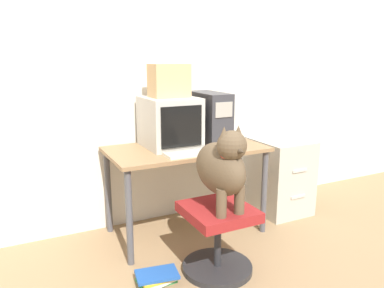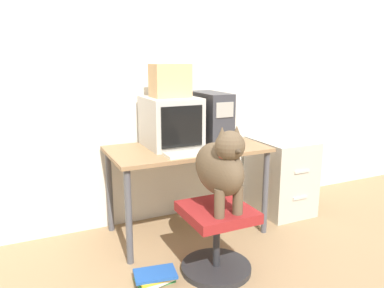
% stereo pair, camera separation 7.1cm
% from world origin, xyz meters
% --- Properties ---
extents(ground_plane, '(12.00, 12.00, 0.00)m').
position_xyz_m(ground_plane, '(0.00, 0.00, 0.00)').
color(ground_plane, '#937551').
extents(wall_back, '(8.00, 0.05, 2.60)m').
position_xyz_m(wall_back, '(0.00, 0.76, 1.30)').
color(wall_back, silver).
rests_on(wall_back, ground_plane).
extents(desk, '(1.29, 0.70, 0.76)m').
position_xyz_m(desk, '(0.00, 0.35, 0.66)').
color(desk, olive).
rests_on(desk, ground_plane).
extents(crt_monitor, '(0.42, 0.48, 0.41)m').
position_xyz_m(crt_monitor, '(-0.10, 0.44, 0.96)').
color(crt_monitor, '#B7B2A8').
rests_on(crt_monitor, desk).
extents(pc_tower, '(0.21, 0.47, 0.44)m').
position_xyz_m(pc_tower, '(0.26, 0.42, 0.98)').
color(pc_tower, '#333338').
rests_on(pc_tower, desk).
extents(keyboard, '(0.40, 0.16, 0.03)m').
position_xyz_m(keyboard, '(-0.08, 0.11, 0.77)').
color(keyboard, beige).
rests_on(keyboard, desk).
extents(computer_mouse, '(0.07, 0.04, 0.03)m').
position_xyz_m(computer_mouse, '(0.18, 0.09, 0.77)').
color(computer_mouse, silver).
rests_on(computer_mouse, desk).
extents(office_chair, '(0.50, 0.50, 0.48)m').
position_xyz_m(office_chair, '(-0.07, -0.31, 0.27)').
color(office_chair, '#262628').
rests_on(office_chair, ground_plane).
extents(dog, '(0.25, 0.52, 0.59)m').
position_xyz_m(dog, '(-0.07, -0.35, 0.79)').
color(dog, brown).
rests_on(dog, office_chair).
extents(filing_cabinet, '(0.47, 0.60, 0.72)m').
position_xyz_m(filing_cabinet, '(1.02, 0.39, 0.36)').
color(filing_cabinet, '#B7B2A3').
rests_on(filing_cabinet, ground_plane).
extents(cardboard_box, '(0.30, 0.22, 0.27)m').
position_xyz_m(cardboard_box, '(-0.10, 0.44, 1.30)').
color(cardboard_box, tan).
rests_on(cardboard_box, crt_monitor).
extents(book_stack_floor, '(0.30, 0.22, 0.08)m').
position_xyz_m(book_stack_floor, '(-0.52, -0.26, 0.04)').
color(book_stack_floor, '#2D8C47').
rests_on(book_stack_floor, ground_plane).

